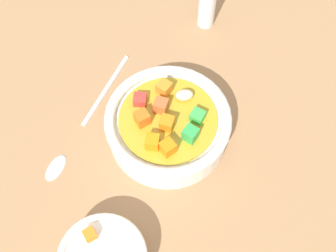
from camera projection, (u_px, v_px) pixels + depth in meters
The scene contains 4 objects.
ground_plane at pixel (168, 138), 59.10cm from camera, with size 140.00×140.00×2.00cm, color #9E754F.
soup_bowl_main at pixel (168, 125), 55.80cm from camera, with size 16.31×16.31×6.22cm.
spoon at pixel (79, 130), 58.06cm from camera, with size 21.85×4.95×0.91cm.
pepper_shaker at pixel (207, 3), 64.03cm from camera, with size 2.60×2.60×8.43cm.
Camera 1 is at (-22.10, -15.22, 51.68)cm, focal length 45.86 mm.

